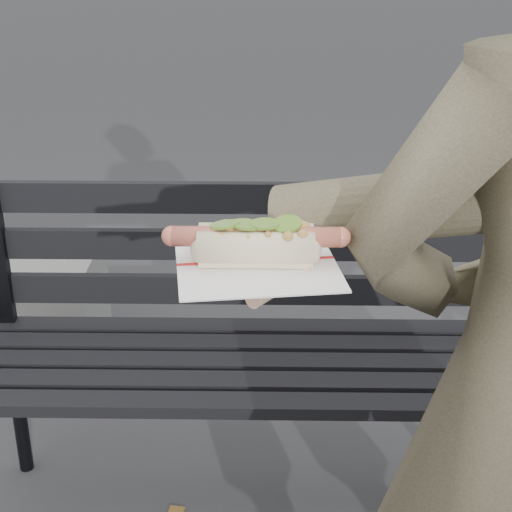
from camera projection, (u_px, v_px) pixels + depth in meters
The scene contains 2 objects.
park_bench at pixel (246, 330), 1.99m from camera, with size 1.50×0.44×0.88m.
held_hotdog at pixel (415, 214), 0.98m from camera, with size 0.63×0.30×0.20m.
Camera 1 is at (0.05, -0.90, 1.49)m, focal length 55.00 mm.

